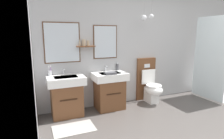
# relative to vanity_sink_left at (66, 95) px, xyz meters

# --- Properties ---
(wall_back) EXTENTS (5.11, 0.52, 2.58)m
(wall_back) POSITION_rel_vanity_sink_left_xyz_m (1.87, 0.28, 0.89)
(wall_back) COLOR #A8A8AA
(wall_back) RESTS_ON ground
(wall_left) EXTENTS (0.12, 4.19, 2.58)m
(wall_left) POSITION_rel_vanity_sink_left_xyz_m (-0.61, -1.76, 0.88)
(wall_left) COLOR #A8A8AA
(wall_left) RESTS_ON ground
(bath_mat) EXTENTS (0.68, 0.44, 0.01)m
(bath_mat) POSITION_rel_vanity_sink_left_xyz_m (0.00, -0.61, -0.40)
(bath_mat) COLOR #9E9993
(bath_mat) RESTS_ON ground
(vanity_sink_left) EXTENTS (0.69, 0.51, 0.77)m
(vanity_sink_left) POSITION_rel_vanity_sink_left_xyz_m (0.00, 0.00, 0.00)
(vanity_sink_left) COLOR brown
(vanity_sink_left) RESTS_ON ground
(tap_on_left_sink) EXTENTS (0.03, 0.13, 0.11)m
(tap_on_left_sink) POSITION_rel_vanity_sink_left_xyz_m (0.00, 0.19, 0.43)
(tap_on_left_sink) COLOR silver
(tap_on_left_sink) RESTS_ON vanity_sink_left
(vanity_sink_right) EXTENTS (0.69, 0.51, 0.77)m
(vanity_sink_right) POSITION_rel_vanity_sink_left_xyz_m (0.89, 0.00, 0.00)
(vanity_sink_right) COLOR brown
(vanity_sink_right) RESTS_ON ground
(tap_on_right_sink) EXTENTS (0.03, 0.13, 0.11)m
(tap_on_right_sink) POSITION_rel_vanity_sink_left_xyz_m (0.89, 0.19, 0.43)
(tap_on_right_sink) COLOR silver
(tap_on_right_sink) RESTS_ON vanity_sink_right
(toilet) EXTENTS (0.48, 0.62, 1.00)m
(toilet) POSITION_rel_vanity_sink_left_xyz_m (1.91, 0.02, -0.03)
(toilet) COLOR brown
(toilet) RESTS_ON ground
(toothbrush_cup) EXTENTS (0.07, 0.07, 0.20)m
(toothbrush_cup) POSITION_rel_vanity_sink_left_xyz_m (-0.26, 0.18, 0.41)
(toothbrush_cup) COLOR silver
(toothbrush_cup) RESTS_ON vanity_sink_left
(soap_dispenser) EXTENTS (0.06, 0.06, 0.17)m
(soap_dispenser) POSITION_rel_vanity_sink_left_xyz_m (1.16, 0.19, 0.43)
(soap_dispenser) COLOR #4C4C51
(soap_dispenser) RESTS_ON vanity_sink_right
(folded_hand_towel) EXTENTS (0.22, 0.16, 0.04)m
(folded_hand_towel) POSITION_rel_vanity_sink_left_xyz_m (0.85, -0.16, 0.38)
(folded_hand_towel) COLOR #47474C
(folded_hand_towel) RESTS_ON vanity_sink_right
(shower_tray) EXTENTS (0.99, 0.86, 1.95)m
(shower_tray) POSITION_rel_vanity_sink_left_xyz_m (3.54, -0.42, -0.01)
(shower_tray) COLOR white
(shower_tray) RESTS_ON ground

